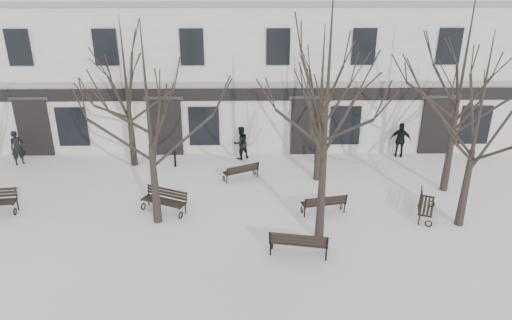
{
  "coord_description": "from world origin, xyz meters",
  "views": [
    {
      "loc": [
        0.65,
        -15.35,
        9.91
      ],
      "look_at": [
        0.9,
        3.0,
        1.83
      ],
      "focal_mm": 35.0,
      "sensor_mm": 36.0,
      "label": 1
    }
  ],
  "objects_px": {
    "tree_3": "(480,110)",
    "bench_3": "(165,200)",
    "bench_5": "(425,205)",
    "tree_2": "(328,89)",
    "tree_1": "(147,103)",
    "bench_2": "(324,203)",
    "bench_1": "(299,242)",
    "bench_4": "(241,171)"
  },
  "relations": [
    {
      "from": "tree_1",
      "to": "bench_5",
      "type": "distance_m",
      "value": 11.22
    },
    {
      "from": "bench_5",
      "to": "tree_2",
      "type": "bearing_deg",
      "value": 132.7
    },
    {
      "from": "tree_1",
      "to": "tree_2",
      "type": "xyz_separation_m",
      "value": [
        6.04,
        -1.29,
        0.84
      ]
    },
    {
      "from": "bench_2",
      "to": "tree_2",
      "type": "bearing_deg",
      "value": 65.6
    },
    {
      "from": "bench_1",
      "to": "bench_4",
      "type": "xyz_separation_m",
      "value": [
        -2.03,
        5.99,
        -0.11
      ]
    },
    {
      "from": "bench_1",
      "to": "bench_5",
      "type": "bearing_deg",
      "value": -142.22
    },
    {
      "from": "bench_1",
      "to": "tree_2",
      "type": "bearing_deg",
      "value": -118.03
    },
    {
      "from": "bench_1",
      "to": "bench_2",
      "type": "distance_m",
      "value": 3.13
    },
    {
      "from": "bench_1",
      "to": "bench_4",
      "type": "height_order",
      "value": "bench_1"
    },
    {
      "from": "tree_2",
      "to": "bench_5",
      "type": "xyz_separation_m",
      "value": [
        4.33,
        1.61,
        -5.11
      ]
    },
    {
      "from": "tree_1",
      "to": "tree_2",
      "type": "bearing_deg",
      "value": -12.05
    },
    {
      "from": "tree_3",
      "to": "bench_1",
      "type": "relative_size",
      "value": 3.5
    },
    {
      "from": "bench_1",
      "to": "bench_3",
      "type": "xyz_separation_m",
      "value": [
        -5.03,
        3.15,
        -0.04
      ]
    },
    {
      "from": "bench_2",
      "to": "bench_4",
      "type": "xyz_separation_m",
      "value": [
        -3.3,
        3.12,
        -0.04
      ]
    },
    {
      "from": "tree_3",
      "to": "bench_3",
      "type": "xyz_separation_m",
      "value": [
        -11.34,
        1.17,
        -4.06
      ]
    },
    {
      "from": "tree_2",
      "to": "tree_1",
      "type": "bearing_deg",
      "value": 167.95
    },
    {
      "from": "bench_4",
      "to": "bench_5",
      "type": "height_order",
      "value": "bench_5"
    },
    {
      "from": "bench_5",
      "to": "bench_3",
      "type": "bearing_deg",
      "value": 109.65
    },
    {
      "from": "tree_1",
      "to": "bench_4",
      "type": "relative_size",
      "value": 4.56
    },
    {
      "from": "tree_2",
      "to": "bench_3",
      "type": "height_order",
      "value": "tree_2"
    },
    {
      "from": "tree_2",
      "to": "bench_1",
      "type": "distance_m",
      "value": 5.22
    },
    {
      "from": "tree_3",
      "to": "bench_1",
      "type": "distance_m",
      "value": 7.73
    },
    {
      "from": "bench_1",
      "to": "bench_5",
      "type": "height_order",
      "value": "bench_1"
    },
    {
      "from": "tree_1",
      "to": "tree_3",
      "type": "bearing_deg",
      "value": -1.85
    },
    {
      "from": "bench_1",
      "to": "bench_2",
      "type": "bearing_deg",
      "value": -103.31
    },
    {
      "from": "tree_1",
      "to": "bench_4",
      "type": "distance_m",
      "value": 6.46
    },
    {
      "from": "tree_3",
      "to": "bench_4",
      "type": "bearing_deg",
      "value": 154.35
    },
    {
      "from": "tree_3",
      "to": "bench_3",
      "type": "relative_size",
      "value": 3.79
    },
    {
      "from": "bench_5",
      "to": "tree_1",
      "type": "bearing_deg",
      "value": 114.09
    },
    {
      "from": "bench_3",
      "to": "bench_4",
      "type": "height_order",
      "value": "bench_3"
    },
    {
      "from": "tree_3",
      "to": "bench_4",
      "type": "xyz_separation_m",
      "value": [
        -8.34,
        4.0,
        -4.12
      ]
    },
    {
      "from": "tree_2",
      "to": "bench_5",
      "type": "bearing_deg",
      "value": 20.35
    },
    {
      "from": "bench_1",
      "to": "bench_3",
      "type": "bearing_deg",
      "value": -21.54
    },
    {
      "from": "tree_3",
      "to": "tree_2",
      "type": "bearing_deg",
      "value": -170.45
    },
    {
      "from": "tree_2",
      "to": "bench_2",
      "type": "xyz_separation_m",
      "value": [
        0.42,
        1.8,
        -5.11
      ]
    },
    {
      "from": "bench_2",
      "to": "bench_4",
      "type": "height_order",
      "value": "bench_2"
    },
    {
      "from": "bench_2",
      "to": "bench_5",
      "type": "relative_size",
      "value": 0.99
    },
    {
      "from": "tree_3",
      "to": "bench_5",
      "type": "bearing_deg",
      "value": 148.63
    },
    {
      "from": "tree_1",
      "to": "tree_3",
      "type": "height_order",
      "value": "tree_1"
    },
    {
      "from": "tree_2",
      "to": "bench_5",
      "type": "distance_m",
      "value": 6.89
    },
    {
      "from": "tree_1",
      "to": "bench_2",
      "type": "relative_size",
      "value": 4.18
    },
    {
      "from": "tree_2",
      "to": "bench_1",
      "type": "height_order",
      "value": "tree_2"
    }
  ]
}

